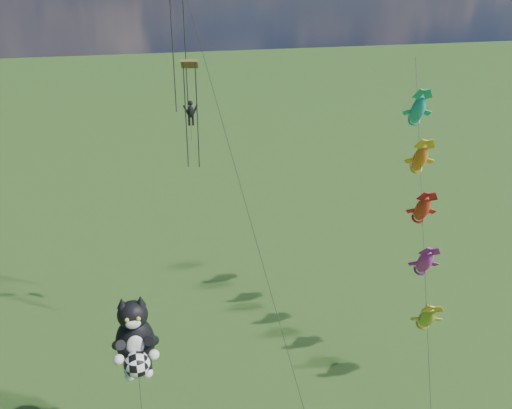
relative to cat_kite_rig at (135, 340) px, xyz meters
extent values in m
ellipsoid|color=black|center=(0.00, 0.25, -0.29)|extent=(2.13, 1.75, 3.07)
ellipsoid|color=black|center=(0.00, 0.16, 1.54)|extent=(1.65, 1.50, 1.56)
cone|color=black|center=(-0.48, 0.16, 2.36)|extent=(0.54, 0.54, 0.58)
cone|color=black|center=(0.48, 0.16, 2.36)|extent=(0.54, 0.54, 0.58)
ellipsoid|color=white|center=(0.00, -0.47, 1.40)|extent=(0.81, 0.41, 0.56)
ellipsoid|color=white|center=(0.00, -0.47, 0.00)|extent=(0.96, 0.37, 1.27)
sphere|color=gold|center=(-0.29, -0.53, 1.71)|extent=(0.23, 0.23, 0.23)
sphere|color=gold|center=(0.29, -0.53, 1.71)|extent=(0.23, 0.23, 0.23)
sphere|color=white|center=(-0.91, -0.76, -0.53)|extent=(0.58, 0.58, 0.58)
sphere|color=white|center=(0.91, -0.76, -0.53)|extent=(0.58, 0.58, 0.58)
sphere|color=white|center=(-0.48, 0.11, -2.35)|extent=(0.61, 0.61, 0.61)
sphere|color=white|center=(0.48, 0.11, -2.35)|extent=(0.61, 0.61, 0.61)
sphere|color=white|center=(0.00, -1.04, -0.77)|extent=(1.40, 1.40, 1.40)
cylinder|color=black|center=(19.33, 5.20, 1.87)|extent=(4.21, 15.28, 20.46)
ellipsoid|color=green|center=(18.41, 1.84, -2.63)|extent=(1.56, 2.63, 2.81)
ellipsoid|color=#D833AB|center=(19.00, 3.98, 0.23)|extent=(1.56, 2.63, 2.81)
ellipsoid|color=#E55119|center=(19.58, 6.11, 3.09)|extent=(1.56, 2.63, 2.81)
ellipsoid|color=red|center=(20.17, 8.25, 5.96)|extent=(1.56, 2.63, 2.81)
ellipsoid|color=#1995BF|center=(20.75, 10.38, 8.82)|extent=(1.56, 2.63, 2.81)
cylinder|color=black|center=(7.07, 4.88, 5.32)|extent=(5.45, 16.22, 27.36)
cube|color=#0DA21A|center=(4.64, 9.82, 12.76)|extent=(1.13, 0.74, 0.60)
cylinder|color=black|center=(4.28, 9.82, 9.31)|extent=(0.08, 0.08, 6.89)
cylinder|color=black|center=(5.01, 9.82, 9.31)|extent=(0.08, 0.08, 6.89)
cylinder|color=black|center=(3.95, 12.97, 12.99)|extent=(0.08, 0.08, 8.35)
cylinder|color=black|center=(4.77, 12.97, 12.99)|extent=(0.08, 0.08, 8.35)
camera|label=1|loc=(0.83, -25.77, 18.97)|focal=40.00mm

